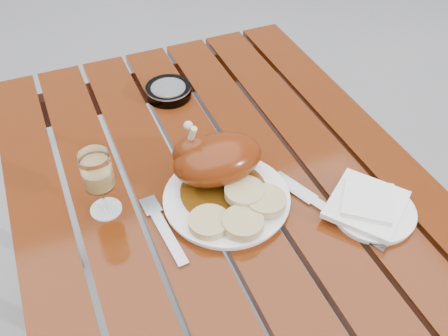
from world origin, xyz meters
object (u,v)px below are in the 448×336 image
Objects in this scene: wine_glass at (100,184)px; side_plate at (373,211)px; dinner_plate at (227,199)px; ashtray at (169,91)px; table at (231,305)px.

wine_glass is 0.88× the size of side_plate.
dinner_plate is 0.27m from side_plate.
side_plate is at bearing -65.34° from ashtray.
wine_glass is at bearing 162.10° from dinner_plate.
dinner_plate is 1.52× the size of side_plate.
table is 0.51m from wine_glass.
dinner_plate is 0.37m from ashtray.
dinner_plate is at bearing 151.08° from side_plate.
table is 8.60× the size of wine_glass.
dinner_plate is at bearing -17.90° from wine_glass.
side_plate is (0.23, -0.13, 0.38)m from table.
side_plate reaches higher than table.
side_plate is (0.24, -0.13, -0.00)m from dinner_plate.
wine_glass is at bearing -126.60° from ashtray.
ashtray is (-0.23, 0.51, 0.01)m from side_plate.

